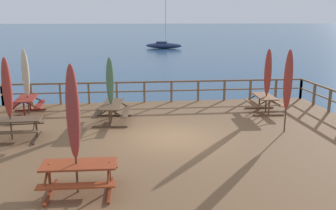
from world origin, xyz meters
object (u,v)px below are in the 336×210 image
picnic_table_front_left (12,125)px  patio_umbrella_tall_mid_left (268,72)px  patio_umbrella_tall_mid_right (7,88)px  picnic_table_front_right (27,102)px  picnic_table_mid_right (112,108)px  picnic_table_back_right (264,100)px  sailboat_distant (164,45)px  patio_umbrella_tall_front (288,80)px  patio_umbrella_tall_back_right (25,73)px  patio_umbrella_tall_back_left (73,113)px  patio_umbrella_short_front (110,81)px  picnic_table_mid_left (79,171)px

picnic_table_front_left → patio_umbrella_tall_mid_left: patio_umbrella_tall_mid_left is taller
picnic_table_front_left → patio_umbrella_tall_mid_right: size_ratio=0.70×
picnic_table_front_right → picnic_table_mid_right: (3.87, -1.60, 0.01)m
picnic_table_back_right → patio_umbrella_tall_mid_left: 1.30m
sailboat_distant → picnic_table_front_right: bearing=-103.3°
picnic_table_front_right → patio_umbrella_tall_mid_left: patio_umbrella_tall_mid_left is taller
patio_umbrella_tall_mid_left → patio_umbrella_tall_front: bearing=-96.9°
patio_umbrella_tall_back_right → sailboat_distant: 45.01m
patio_umbrella_tall_mid_right → patio_umbrella_tall_back_left: (2.87, -4.35, 0.17)m
picnic_table_front_left → picnic_table_back_right: size_ratio=1.16×
patio_umbrella_short_front → picnic_table_mid_right: bearing=-19.3°
patio_umbrella_tall_back_left → patio_umbrella_tall_mid_right: bearing=123.4°
patio_umbrella_tall_back_left → patio_umbrella_tall_front: bearing=30.4°
picnic_table_back_right → patio_umbrella_tall_back_left: size_ratio=0.55×
picnic_table_back_right → patio_umbrella_tall_mid_right: size_ratio=0.60×
picnic_table_front_left → patio_umbrella_short_front: bearing=30.5°
patio_umbrella_tall_mid_right → patio_umbrella_tall_mid_left: patio_umbrella_tall_mid_right is taller
picnic_table_mid_left → picnic_table_front_right: bearing=112.8°
picnic_table_back_right → patio_umbrella_tall_mid_left: patio_umbrella_tall_mid_left is taller
patio_umbrella_tall_mid_right → patio_umbrella_short_front: patio_umbrella_tall_mid_right is taller
picnic_table_mid_left → patio_umbrella_tall_mid_right: size_ratio=0.63×
picnic_table_mid_right → patio_umbrella_tall_front: size_ratio=0.70×
picnic_table_mid_left → picnic_table_back_right: same height
patio_umbrella_short_front → patio_umbrella_tall_mid_left: bearing=6.4°
picnic_table_mid_left → sailboat_distant: (7.01, 51.71, -0.75)m
patio_umbrella_tall_mid_left → patio_umbrella_short_front: bearing=-173.6°
picnic_table_front_right → patio_umbrella_tall_front: 11.17m
patio_umbrella_tall_mid_left → patio_umbrella_tall_mid_right: bearing=-165.1°
patio_umbrella_tall_back_left → sailboat_distant: bearing=82.2°
patio_umbrella_short_front → sailboat_distant: bearing=81.8°
picnic_table_front_right → patio_umbrella_tall_back_right: bearing=7.2°
picnic_table_front_left → patio_umbrella_tall_front: size_ratio=0.66×
picnic_table_back_right → patio_umbrella_tall_mid_left: bearing=-53.1°
picnic_table_mid_left → picnic_table_front_right: size_ratio=1.03×
picnic_table_front_left → patio_umbrella_short_front: size_ratio=0.77×
patio_umbrella_tall_front → picnic_table_front_right: bearing=160.5°
picnic_table_back_right → picnic_table_mid_right: same height
picnic_table_front_left → picnic_table_mid_right: 3.97m
picnic_table_back_right → patio_umbrella_tall_back_right: bearing=176.1°
picnic_table_front_right → picnic_table_back_right: bearing=-3.8°
patio_umbrella_tall_mid_right → patio_umbrella_tall_mid_left: bearing=14.9°
picnic_table_back_right → patio_umbrella_tall_mid_left: size_ratio=0.61×
picnic_table_mid_left → patio_umbrella_tall_back_right: size_ratio=0.63×
patio_umbrella_tall_mid_right → patio_umbrella_tall_front: bearing=-0.7°
patio_umbrella_tall_mid_left → patio_umbrella_short_front: (-6.99, -0.79, -0.13)m
patio_umbrella_tall_back_right → patio_umbrella_tall_mid_left: (10.74, -0.80, -0.02)m
picnic_table_front_left → patio_umbrella_tall_front: 10.13m
picnic_table_mid_right → patio_umbrella_tall_back_left: 6.51m
picnic_table_back_right → patio_umbrella_tall_back_left: patio_umbrella_tall_back_left is taller
patio_umbrella_tall_back_left → patio_umbrella_tall_front: (7.19, 4.22, -0.06)m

